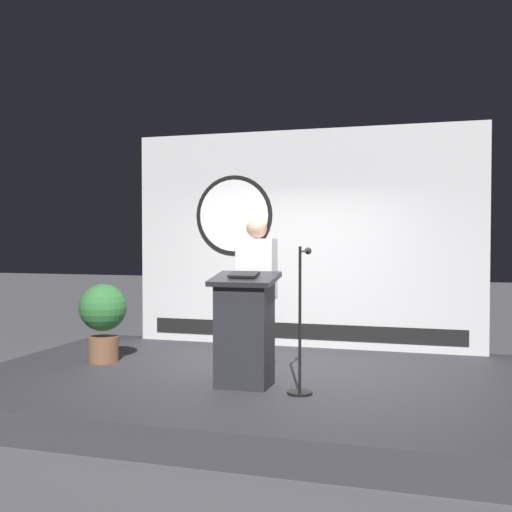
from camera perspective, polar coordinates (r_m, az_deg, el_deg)
name	(u,v)px	position (r m, az deg, el deg)	size (l,w,h in m)	color
ground_plane	(266,403)	(6.87, 0.90, -13.32)	(40.00, 40.00, 0.00)	#4C4C51
stage_platform	(266,389)	(6.84, 0.90, -12.10)	(6.40, 4.00, 0.30)	#333338
banner_display	(301,239)	(8.44, 4.16, 1.56)	(4.77, 0.12, 2.93)	silver
podium	(244,330)	(6.21, -1.07, -6.81)	(0.64, 0.50, 1.14)	#26262B
speaker_person	(257,295)	(6.64, 0.05, -3.63)	(0.40, 0.26, 1.69)	black
microphone_stand	(301,342)	(5.97, 4.16, -7.89)	(0.24, 0.52, 1.40)	black
potted_plant	(103,315)	(7.64, -13.87, -5.27)	(0.56, 0.56, 0.93)	brown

